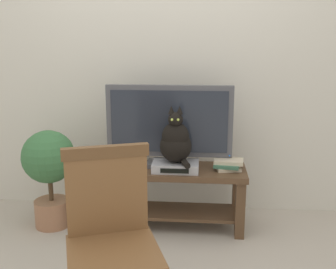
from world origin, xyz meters
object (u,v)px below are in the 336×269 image
at_px(media_box, 176,166).
at_px(potted_plant, 49,168).
at_px(wooden_chair, 111,229).
at_px(book_stack, 228,164).
at_px(tv_stand, 169,186).
at_px(tv, 169,124).
at_px(cat, 176,142).

height_order(media_box, potted_plant, potted_plant).
height_order(wooden_chair, book_stack, wooden_chair).
distance_m(wooden_chair, potted_plant, 1.32).
bearing_deg(wooden_chair, tv_stand, 81.09).
relative_size(tv_stand, wooden_chair, 1.27).
bearing_deg(book_stack, potted_plant, -176.87).
bearing_deg(book_stack, tv, 172.87).
bearing_deg(tv_stand, book_stack, 0.17).
height_order(tv_stand, tv, tv).
distance_m(media_box, wooden_chair, 1.15).
bearing_deg(media_box, book_stack, 7.79).
relative_size(tv_stand, media_box, 3.42).
xyz_separation_m(tv, cat, (0.06, -0.12, -0.11)).
height_order(cat, potted_plant, cat).
xyz_separation_m(tv_stand, potted_plant, (-0.92, -0.07, 0.15)).
bearing_deg(wooden_chair, cat, 77.63).
relative_size(wooden_chair, potted_plant, 1.21).
relative_size(tv_stand, potted_plant, 1.53).
relative_size(cat, wooden_chair, 0.46).
height_order(media_box, book_stack, book_stack).
distance_m(tv, wooden_chair, 1.27).
bearing_deg(tv, media_box, -62.23).
height_order(media_box, cat, cat).
bearing_deg(potted_plant, wooden_chair, -56.25).
distance_m(media_box, potted_plant, 0.98).
height_order(cat, book_stack, cat).
height_order(tv, book_stack, tv).
relative_size(cat, book_stack, 1.84).
xyz_separation_m(tv, potted_plant, (-0.92, -0.13, -0.34)).
bearing_deg(cat, tv, 115.84).
distance_m(tv, potted_plant, 0.99).
bearing_deg(cat, media_box, 95.49).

